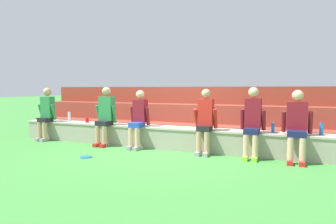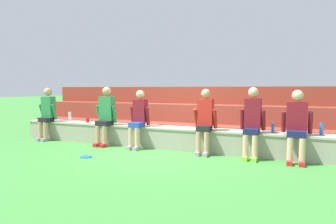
# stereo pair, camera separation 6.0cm
# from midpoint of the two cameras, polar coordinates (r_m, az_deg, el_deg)

# --- Properties ---
(ground_plane) EXTENTS (80.00, 80.00, 0.00)m
(ground_plane) POSITION_cam_midpoint_polar(r_m,az_deg,el_deg) (6.72, -0.89, -7.35)
(ground_plane) COLOR #428E3D
(stone_seating_wall) EXTENTS (8.15, 0.53, 0.50)m
(stone_seating_wall) POSITION_cam_midpoint_polar(r_m,az_deg,el_deg) (6.89, -0.05, -4.79)
(stone_seating_wall) COLOR #A8A08E
(stone_seating_wall) RESTS_ON ground
(brick_bleachers) EXTENTS (9.26, 1.69, 1.44)m
(brick_bleachers) POSITION_cam_midpoint_polar(r_m,az_deg,el_deg) (8.29, 4.20, -1.18)
(brick_bleachers) COLOR brown
(brick_bleachers) RESTS_ON ground
(person_far_left) EXTENTS (0.51, 0.47, 1.41)m
(person_far_left) POSITION_cam_midpoint_polar(r_m,az_deg,el_deg) (8.55, -22.20, -0.03)
(person_far_left) COLOR tan
(person_far_left) RESTS_ON ground
(person_left_of_center) EXTENTS (0.53, 0.51, 1.43)m
(person_left_of_center) POSITION_cam_midpoint_polar(r_m,az_deg,el_deg) (7.32, -11.77, -0.45)
(person_left_of_center) COLOR tan
(person_left_of_center) RESTS_ON ground
(person_center) EXTENTS (0.48, 0.56, 1.35)m
(person_center) POSITION_cam_midpoint_polar(r_m,az_deg,el_deg) (6.88, -5.50, -1.13)
(person_center) COLOR #DBAD89
(person_center) RESTS_ON ground
(person_right_of_center) EXTENTS (0.49, 0.47, 1.38)m
(person_right_of_center) POSITION_cam_midpoint_polar(r_m,az_deg,el_deg) (6.24, 7.41, -1.56)
(person_right_of_center) COLOR tan
(person_right_of_center) RESTS_ON ground
(person_far_right) EXTENTS (0.49, 0.55, 1.41)m
(person_far_right) POSITION_cam_midpoint_polar(r_m,az_deg,el_deg) (6.06, 16.25, -1.71)
(person_far_right) COLOR #DBAD89
(person_far_right) RESTS_ON ground
(person_rightmost_edge) EXTENTS (0.55, 0.59, 1.36)m
(person_rightmost_edge) POSITION_cam_midpoint_polar(r_m,az_deg,el_deg) (6.03, 23.92, -2.12)
(person_rightmost_edge) COLOR #DBAD89
(person_rightmost_edge) RESTS_ON ground
(water_bottle_center_gap) EXTENTS (0.07, 0.07, 0.28)m
(water_bottle_center_gap) POSITION_cam_midpoint_polar(r_m,az_deg,el_deg) (8.46, -18.26, -0.79)
(water_bottle_center_gap) COLOR silver
(water_bottle_center_gap) RESTS_ON stone_seating_wall
(water_bottle_mid_right) EXTENTS (0.06, 0.06, 0.22)m
(water_bottle_mid_right) POSITION_cam_midpoint_polar(r_m,az_deg,el_deg) (6.29, 19.90, -2.88)
(water_bottle_mid_right) COLOR blue
(water_bottle_mid_right) RESTS_ON stone_seating_wall
(water_bottle_near_left) EXTENTS (0.07, 0.07, 0.26)m
(water_bottle_near_left) POSITION_cam_midpoint_polar(r_m,az_deg,el_deg) (6.35, 27.83, -2.88)
(water_bottle_near_left) COLOR blue
(water_bottle_near_left) RESTS_ON stone_seating_wall
(plastic_cup_middle) EXTENTS (0.09, 0.09, 0.12)m
(plastic_cup_middle) POSITION_cam_midpoint_polar(r_m,az_deg,el_deg) (7.99, -15.10, -1.52)
(plastic_cup_middle) COLOR red
(plastic_cup_middle) RESTS_ON stone_seating_wall
(frisbee) EXTENTS (0.25, 0.25, 0.02)m
(frisbee) POSITION_cam_midpoint_polar(r_m,az_deg,el_deg) (6.25, -15.36, -8.33)
(frisbee) COLOR blue
(frisbee) RESTS_ON ground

